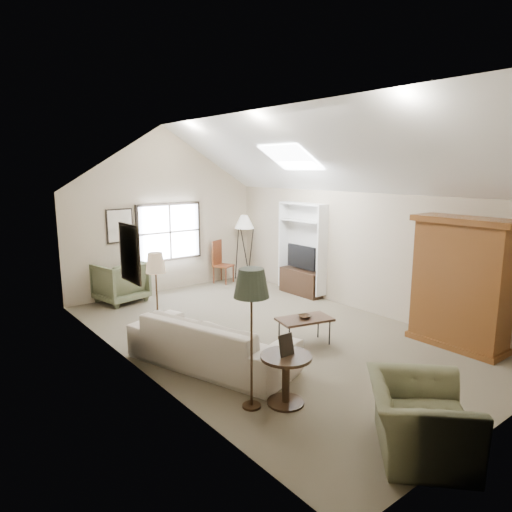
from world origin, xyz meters
TOP-DOWN VIEW (x-y plane):
  - room_shell at (0.00, 0.00)m, footprint 5.01×8.01m
  - window at (0.10, 3.96)m, footprint 1.72×0.08m
  - skylight at (1.30, 0.90)m, footprint 0.80×1.20m
  - wall_art at (-1.88, 1.94)m, footprint 1.97×3.71m
  - armoire at (2.18, -2.40)m, footprint 0.60×1.50m
  - tv_alcove at (2.34, 1.60)m, footprint 0.32×1.30m
  - media_console at (2.32, 1.60)m, footprint 0.34×1.18m
  - tv_panel at (2.32, 1.60)m, footprint 0.05×0.90m
  - sofa at (-1.55, -0.46)m, footprint 1.82×2.83m
  - armchair_near at (-1.03, -3.70)m, footprint 1.55×1.55m
  - armchair_far at (-1.33, 3.70)m, footprint 1.18×1.20m
  - coffee_table at (0.15, -0.75)m, footprint 1.02×0.73m
  - bowl at (0.15, -0.75)m, footprint 0.27×0.27m
  - side_table at (-1.45, -2.06)m, footprint 0.84×0.84m
  - side_chair at (1.50, 3.70)m, footprint 0.58×0.58m
  - tripod_lamp at (2.20, 3.70)m, footprint 0.61×0.61m
  - dark_lamp at (-1.85, -1.86)m, footprint 0.56×0.56m
  - tan_lamp at (-1.85, 0.74)m, footprint 0.42×0.42m

SIDE VIEW (x-z plane):
  - coffee_table at x=0.15m, z-range 0.00..0.47m
  - media_console at x=2.32m, z-range 0.00..0.60m
  - side_table at x=-1.45m, z-range 0.00..0.66m
  - armchair_near at x=-1.03m, z-range 0.00..0.76m
  - sofa at x=-1.55m, z-range 0.00..0.77m
  - armchair_far at x=-1.33m, z-range 0.00..0.93m
  - bowl at x=0.15m, z-range 0.47..0.53m
  - side_chair at x=1.50m, z-range 0.00..1.13m
  - tan_lamp at x=-1.85m, z-range 0.00..1.66m
  - tripod_lamp at x=2.20m, z-range 0.00..1.79m
  - tv_panel at x=2.32m, z-range 0.65..1.20m
  - dark_lamp at x=-1.85m, z-range 0.00..1.84m
  - armoire at x=2.18m, z-range 0.00..2.20m
  - tv_alcove at x=2.34m, z-range 0.10..2.20m
  - window at x=0.10m, z-range 0.74..2.16m
  - wall_art at x=-1.88m, z-range 1.29..2.17m
  - room_shell at x=0.00m, z-range 1.21..5.21m
  - skylight at x=1.30m, z-range 2.96..3.48m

